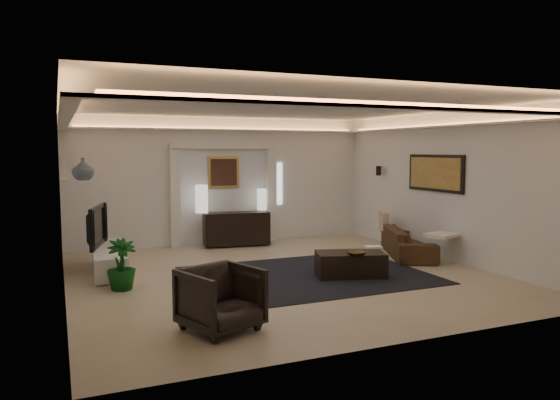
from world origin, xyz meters
name	(u,v)px	position (x,y,z in m)	size (l,w,h in m)	color
floor	(283,275)	(0.00, 0.00, 0.00)	(7.00, 7.00, 0.00)	#C0B395
ceiling	(283,106)	(0.00, 0.00, 2.90)	(7.00, 7.00, 0.00)	white
wall_back	(223,181)	(0.00, 3.50, 1.45)	(7.00, 7.00, 0.00)	white
wall_front	(409,215)	(0.00, -3.50, 1.45)	(7.00, 7.00, 0.00)	white
wall_left	(61,199)	(-3.50, 0.00, 1.45)	(7.00, 7.00, 0.00)	white
wall_right	(446,186)	(3.50, 0.00, 1.45)	(7.00, 7.00, 0.00)	white
cove_soffit	(283,123)	(0.00, 0.00, 2.62)	(7.00, 7.00, 0.04)	silver
daylight_slit	(277,184)	(1.35, 3.48, 1.35)	(0.25, 0.03, 1.00)	white
area_rug	(309,275)	(0.40, -0.20, 0.01)	(4.00, 3.00, 0.01)	black
pilaster_left	(175,198)	(-1.15, 3.40, 1.10)	(0.22, 0.20, 2.20)	silver
pilaster_right	(271,195)	(1.15, 3.40, 1.10)	(0.22, 0.20, 2.20)	silver
alcove_header	(224,146)	(0.00, 3.40, 2.25)	(2.52, 0.20, 0.12)	silver
painting_frame	(224,172)	(0.00, 3.47, 1.65)	(0.74, 0.04, 0.74)	tan
painting_canvas	(224,172)	(0.00, 3.44, 1.65)	(0.62, 0.02, 0.62)	#4C2D1E
art_panel_frame	(435,173)	(3.47, 0.30, 1.70)	(0.04, 1.64, 0.74)	black
art_panel_gold	(434,173)	(3.44, 0.30, 1.70)	(0.02, 1.50, 0.62)	tan
wall_sconce	(379,171)	(3.38, 2.20, 1.68)	(0.12, 0.12, 0.22)	black
wall_niche	(64,180)	(-3.44, 1.40, 1.65)	(0.10, 0.55, 0.04)	silver
console	(236,228)	(0.14, 2.98, 0.40)	(1.47, 0.46, 0.73)	black
lamp_left	(202,198)	(-0.59, 3.21, 1.09)	(0.28, 0.28, 0.62)	silver
lamp_right	(262,196)	(0.84, 3.21, 1.09)	(0.22, 0.22, 0.49)	white
media_ledge	(109,259)	(-2.75, 1.47, 0.23)	(0.53, 2.13, 0.40)	white
tv	(91,225)	(-3.01, 1.76, 0.82)	(0.17, 1.28, 0.74)	black
figurine	(96,228)	(-2.88, 2.53, 0.64)	(0.14, 0.14, 0.39)	black
ginger_jar	(83,169)	(-3.15, 0.95, 1.85)	(0.35, 0.35, 0.37)	#364957
plant	(121,265)	(-2.68, 0.10, 0.39)	(0.44, 0.44, 0.79)	#0E4010
sofa	(408,242)	(3.01, 0.53, 0.28)	(0.76, 1.95, 0.57)	#422512
throw_blanket	(441,235)	(3.15, -0.31, 0.55)	(0.56, 0.46, 0.06)	white
throw_pillow	(384,222)	(3.15, 1.61, 0.55)	(0.14, 0.46, 0.46)	#CCAB8B
coffee_table	(350,265)	(1.03, -0.53, 0.21)	(1.15, 0.63, 0.43)	black
bowl	(356,254)	(0.95, -0.84, 0.45)	(0.31, 0.31, 0.08)	#4A3418
magazine	(373,248)	(1.61, -0.35, 0.42)	(0.28, 0.20, 0.03)	white
armchair	(221,299)	(-1.79, -2.29, 0.38)	(0.82, 0.85, 0.77)	black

